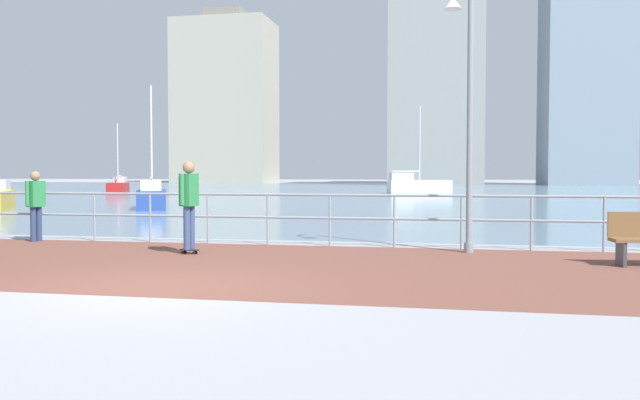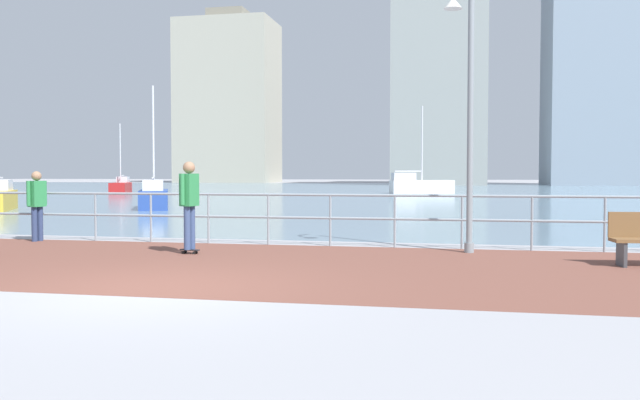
# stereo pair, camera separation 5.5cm
# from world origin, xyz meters

# --- Properties ---
(ground) EXTENTS (220.00, 220.00, 0.00)m
(ground) POSITION_xyz_m (0.00, 40.00, 0.00)
(ground) COLOR #9E9EA3
(brick_paving) EXTENTS (28.00, 6.29, 0.01)m
(brick_paving) POSITION_xyz_m (0.00, 2.57, 0.00)
(brick_paving) COLOR brown
(brick_paving) RESTS_ON ground
(harbor_water) EXTENTS (180.00, 88.00, 0.00)m
(harbor_water) POSITION_xyz_m (0.00, 50.72, 0.00)
(harbor_water) COLOR #6B899E
(harbor_water) RESTS_ON ground
(waterfront_railing) EXTENTS (25.25, 0.06, 1.14)m
(waterfront_railing) POSITION_xyz_m (0.00, 5.72, 0.79)
(waterfront_railing) COLOR #8C99A3
(waterfront_railing) RESTS_ON ground
(lamppost) EXTENTS (0.63, 0.69, 5.65)m
(lamppost) POSITION_xyz_m (4.23, 5.00, 3.13)
(lamppost) COLOR gray
(lamppost) RESTS_ON ground
(skateboarder) EXTENTS (0.41, 0.56, 1.82)m
(skateboarder) POSITION_xyz_m (-1.06, 3.82, 1.10)
(skateboarder) COLOR black
(skateboarder) RESTS_ON ground
(bystander) EXTENTS (0.32, 0.55, 1.63)m
(bystander) POSITION_xyz_m (-5.49, 5.37, 0.96)
(bystander) COLOR navy
(bystander) RESTS_ON ground
(sailboat_teal) EXTENTS (5.04, 2.95, 6.77)m
(sailboat_teal) POSITION_xyz_m (1.38, 43.39, 0.65)
(sailboat_teal) COLOR white
(sailboat_teal) RESTS_ON ground
(sailboat_blue) EXTENTS (2.70, 4.04, 5.46)m
(sailboat_blue) POSITION_xyz_m (-9.05, 18.87, 0.52)
(sailboat_blue) COLOR #284799
(sailboat_blue) RESTS_ON ground
(sailboat_ivory) EXTENTS (2.43, 4.06, 5.46)m
(sailboat_ivory) POSITION_xyz_m (-21.73, 39.48, 0.52)
(sailboat_ivory) COLOR #B21E1E
(sailboat_ivory) RESTS_ON ground
(tower_brick) EXTENTS (12.14, 14.91, 28.32)m
(tower_brick) POSITION_xyz_m (1.98, 83.64, 13.33)
(tower_brick) COLOR #939993
(tower_brick) RESTS_ON ground
(tower_concrete) EXTENTS (15.75, 10.83, 28.79)m
(tower_concrete) POSITION_xyz_m (-33.27, 97.65, 13.56)
(tower_concrete) COLOR #B2AD99
(tower_concrete) RESTS_ON ground
(tower_beige) EXTENTS (10.59, 12.46, 49.79)m
(tower_beige) POSITION_xyz_m (21.19, 84.73, 24.06)
(tower_beige) COLOR #8493A3
(tower_beige) RESTS_ON ground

